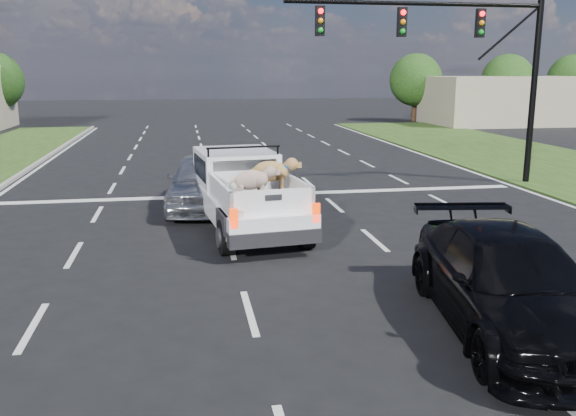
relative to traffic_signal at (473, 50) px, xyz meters
name	(u,v)px	position (x,y,z in m)	size (l,w,h in m)	color
ground	(349,306)	(-7.20, -10.50, -4.73)	(160.00, 160.00, 0.00)	black
road_markings	(286,218)	(-7.20, -3.94, -4.72)	(17.75, 60.00, 0.01)	silver
traffic_signal	(473,50)	(0.00, 0.00, 0.00)	(9.11, 0.31, 7.00)	black
building_right	(509,100)	(14.80, 23.50, -2.93)	(12.00, 7.00, 3.60)	tan
tree_far_d	(416,80)	(8.80, 27.50, -1.44)	(4.20, 4.20, 5.40)	#332114
tree_far_e	(507,80)	(16.80, 27.50, -1.44)	(4.20, 4.20, 5.40)	#332114
tree_far_f	(573,80)	(22.80, 27.50, -1.44)	(4.20, 4.20, 5.40)	#332114
pickup_truck	(245,190)	(-8.42, -4.73, -3.73)	(2.70, 5.91, 2.14)	black
silver_sedan	(203,181)	(-9.40, -2.18, -3.90)	(1.94, 4.83, 1.65)	silver
black_coupe	(509,283)	(-5.00, -11.86, -3.95)	(2.17, 5.34, 1.55)	black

